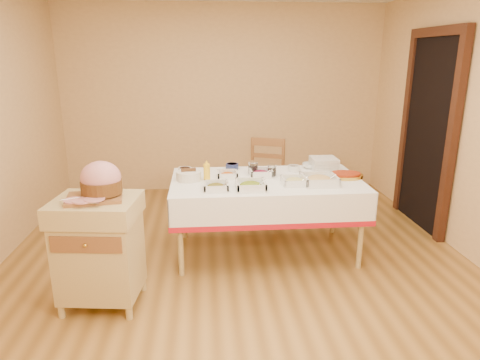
% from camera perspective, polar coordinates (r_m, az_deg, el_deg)
% --- Properties ---
extents(room_shell, '(5.00, 5.00, 5.00)m').
position_cam_1_polar(room_shell, '(3.69, -0.30, 6.76)').
color(room_shell, olive).
rests_on(room_shell, ground).
extents(doorway, '(0.09, 1.10, 2.20)m').
position_cam_1_polar(doorway, '(5.23, 23.83, 6.14)').
color(doorway, black).
rests_on(doorway, ground).
extents(dining_table, '(1.82, 1.02, 0.76)m').
position_cam_1_polar(dining_table, '(4.18, 3.49, -2.03)').
color(dining_table, tan).
rests_on(dining_table, ground).
extents(butcher_cart, '(0.68, 0.59, 0.88)m').
position_cam_1_polar(butcher_cart, '(3.50, -18.24, -8.34)').
color(butcher_cart, tan).
rests_on(butcher_cart, ground).
extents(dining_chair, '(0.56, 0.55, 0.97)m').
position_cam_1_polar(dining_chair, '(5.03, 3.29, 0.01)').
color(dining_chair, brown).
rests_on(dining_chair, ground).
extents(ham_on_board, '(0.42, 0.40, 0.28)m').
position_cam_1_polar(ham_on_board, '(3.35, -18.15, -0.32)').
color(ham_on_board, brown).
rests_on(ham_on_board, butcher_cart).
extents(serving_dish_a, '(0.22, 0.22, 0.10)m').
position_cam_1_polar(serving_dish_a, '(3.80, -3.21, -0.86)').
color(serving_dish_a, silver).
rests_on(serving_dish_a, dining_table).
extents(serving_dish_b, '(0.26, 0.26, 0.11)m').
position_cam_1_polar(serving_dish_b, '(3.82, 1.44, -0.71)').
color(serving_dish_b, silver).
rests_on(serving_dish_b, dining_table).
extents(serving_dish_c, '(0.23, 0.23, 0.09)m').
position_cam_1_polar(serving_dish_c, '(3.99, 7.33, -0.14)').
color(serving_dish_c, silver).
rests_on(serving_dish_c, dining_table).
extents(serving_dish_d, '(0.31, 0.31, 0.12)m').
position_cam_1_polar(serving_dish_d, '(4.04, 10.55, 0.04)').
color(serving_dish_d, silver).
rests_on(serving_dish_d, dining_table).
extents(serving_dish_e, '(0.20, 0.19, 0.09)m').
position_cam_1_polar(serving_dish_e, '(4.18, -1.69, 0.72)').
color(serving_dish_e, silver).
rests_on(serving_dish_e, dining_table).
extents(serving_dish_f, '(0.23, 0.22, 0.11)m').
position_cam_1_polar(serving_dish_f, '(4.22, 2.81, 0.94)').
color(serving_dish_f, silver).
rests_on(serving_dish_f, dining_table).
extents(small_bowl_left, '(0.13, 0.13, 0.06)m').
position_cam_1_polar(small_bowl_left, '(4.35, -7.36, 1.30)').
color(small_bowl_left, silver).
rests_on(small_bowl_left, dining_table).
extents(small_bowl_mid, '(0.13, 0.13, 0.06)m').
position_cam_1_polar(small_bowl_mid, '(4.49, -1.06, 1.88)').
color(small_bowl_mid, navy).
rests_on(small_bowl_mid, dining_table).
extents(small_bowl_right, '(0.12, 0.12, 0.06)m').
position_cam_1_polar(small_bowl_right, '(4.44, 7.18, 1.59)').
color(small_bowl_right, silver).
rests_on(small_bowl_right, dining_table).
extents(bowl_white_imported, '(0.15, 0.15, 0.03)m').
position_cam_1_polar(bowl_white_imported, '(4.42, 2.52, 1.43)').
color(bowl_white_imported, silver).
rests_on(bowl_white_imported, dining_table).
extents(bowl_small_imported, '(0.19, 0.19, 0.05)m').
position_cam_1_polar(bowl_small_imported, '(4.59, 9.37, 1.89)').
color(bowl_small_imported, silver).
rests_on(bowl_small_imported, dining_table).
extents(preserve_jar_left, '(0.10, 0.10, 0.13)m').
position_cam_1_polar(preserve_jar_left, '(4.30, 1.75, 1.57)').
color(preserve_jar_left, silver).
rests_on(preserve_jar_left, dining_table).
extents(preserve_jar_right, '(0.09, 0.09, 0.11)m').
position_cam_1_polar(preserve_jar_right, '(4.25, 4.28, 1.25)').
color(preserve_jar_right, silver).
rests_on(preserve_jar_right, dining_table).
extents(mustard_bottle, '(0.06, 0.06, 0.19)m').
position_cam_1_polar(mustard_bottle, '(4.10, -4.45, 1.20)').
color(mustard_bottle, yellow).
rests_on(mustard_bottle, dining_table).
extents(bread_basket, '(0.24, 0.24, 0.10)m').
position_cam_1_polar(bread_basket, '(4.12, -6.85, 0.60)').
color(bread_basket, silver).
rests_on(bread_basket, dining_table).
extents(plate_stack, '(0.26, 0.26, 0.13)m').
position_cam_1_polar(plate_stack, '(4.54, 11.11, 2.14)').
color(plate_stack, silver).
rests_on(plate_stack, dining_table).
extents(brass_platter, '(0.36, 0.26, 0.05)m').
position_cam_1_polar(brass_platter, '(4.30, 13.78, 0.61)').
color(brass_platter, gold).
rests_on(brass_platter, dining_table).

